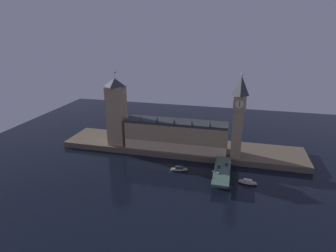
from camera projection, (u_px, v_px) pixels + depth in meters
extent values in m
plane|color=black|center=(171.00, 169.00, 227.55)|extent=(400.00, 400.00, 0.00)
cube|color=brown|center=(181.00, 147.00, 262.43)|extent=(220.00, 42.00, 5.21)
cube|color=tan|center=(176.00, 136.00, 250.31)|extent=(89.95, 19.55, 23.57)
cube|color=beige|center=(174.00, 148.00, 243.73)|extent=(89.95, 0.20, 8.48)
cube|color=#2D3338|center=(176.00, 122.00, 246.05)|extent=(89.95, 17.99, 2.40)
cone|color=#2D3338|center=(141.00, 118.00, 244.07)|extent=(2.40, 2.40, 5.18)
cone|color=#2D3338|center=(157.00, 120.00, 240.63)|extent=(2.40, 2.40, 5.18)
cone|color=#2D3338|center=(174.00, 121.00, 237.19)|extent=(2.40, 2.40, 5.18)
cone|color=#2D3338|center=(192.00, 122.00, 233.75)|extent=(2.40, 2.40, 5.18)
cone|color=#2D3338|center=(210.00, 124.00, 230.31)|extent=(2.40, 2.40, 5.18)
cube|color=tan|center=(237.00, 134.00, 231.26)|extent=(8.30, 8.30, 40.83)
cube|color=tan|center=(240.00, 103.00, 222.60)|extent=(9.79, 9.79, 11.84)
cylinder|color=beige|center=(240.00, 104.00, 218.00)|extent=(6.59, 0.25, 6.59)
cylinder|color=beige|center=(240.00, 101.00, 227.20)|extent=(6.59, 0.25, 6.59)
cylinder|color=beige|center=(246.00, 103.00, 221.45)|extent=(0.25, 6.59, 6.59)
cylinder|color=beige|center=(233.00, 102.00, 223.75)|extent=(0.25, 6.59, 6.59)
cube|color=black|center=(240.00, 104.00, 217.67)|extent=(0.36, 0.10, 4.95)
pyramid|color=#2D3338|center=(241.00, 86.00, 218.06)|extent=(9.79, 9.79, 15.80)
sphere|color=gold|center=(242.00, 74.00, 215.20)|extent=(1.60, 1.60, 1.60)
cube|color=tan|center=(117.00, 116.00, 256.85)|extent=(14.99, 14.99, 54.25)
pyramid|color=#2D3338|center=(115.00, 82.00, 246.77)|extent=(15.29, 15.29, 7.13)
cylinder|color=#99999E|center=(114.00, 75.00, 244.61)|extent=(0.24, 0.24, 6.00)
cube|color=gold|center=(115.00, 72.00, 243.67)|extent=(2.00, 0.08, 1.20)
cube|color=#476656|center=(222.00, 171.00, 211.56)|extent=(12.16, 46.00, 1.40)
cube|color=brown|center=(220.00, 184.00, 200.07)|extent=(10.33, 3.20, 5.63)
cube|color=brown|center=(221.00, 178.00, 208.50)|extent=(10.33, 3.20, 5.63)
cube|color=brown|center=(222.00, 172.00, 216.93)|extent=(10.33, 3.20, 5.63)
cube|color=brown|center=(223.00, 167.00, 225.36)|extent=(10.33, 3.20, 5.63)
cube|color=#235633|center=(219.00, 167.00, 214.22)|extent=(1.96, 4.10, 0.82)
cube|color=black|center=(219.00, 166.00, 214.01)|extent=(1.61, 1.85, 0.45)
cylinder|color=black|center=(218.00, 166.00, 215.69)|extent=(0.22, 0.64, 0.64)
cylinder|color=black|center=(220.00, 167.00, 215.26)|extent=(0.22, 0.64, 0.64)
cylinder|color=black|center=(217.00, 168.00, 213.35)|extent=(0.22, 0.64, 0.64)
cylinder|color=black|center=(220.00, 168.00, 212.93)|extent=(0.22, 0.64, 0.64)
cube|color=silver|center=(218.00, 172.00, 207.04)|extent=(1.75, 4.09, 0.81)
cube|color=black|center=(218.00, 171.00, 206.83)|extent=(1.43, 1.84, 0.45)
cylinder|color=black|center=(217.00, 171.00, 208.48)|extent=(0.22, 0.64, 0.64)
cylinder|color=black|center=(219.00, 171.00, 208.09)|extent=(0.22, 0.64, 0.64)
cylinder|color=black|center=(217.00, 173.00, 206.15)|extent=(0.22, 0.64, 0.64)
cylinder|color=black|center=(219.00, 173.00, 205.77)|extent=(0.22, 0.64, 0.64)
cube|color=navy|center=(226.00, 165.00, 218.05)|extent=(1.84, 3.84, 0.96)
cube|color=black|center=(226.00, 164.00, 217.82)|extent=(1.51, 1.73, 0.45)
cylinder|color=black|center=(227.00, 166.00, 216.87)|extent=(0.22, 0.64, 0.64)
cylinder|color=black|center=(225.00, 165.00, 217.27)|extent=(0.22, 0.64, 0.64)
cylinder|color=black|center=(228.00, 164.00, 219.05)|extent=(0.22, 0.64, 0.64)
cylinder|color=black|center=(225.00, 164.00, 219.46)|extent=(0.22, 0.64, 0.64)
cylinder|color=black|center=(214.00, 173.00, 205.94)|extent=(0.28, 0.28, 0.85)
cylinder|color=gray|center=(214.00, 172.00, 205.68)|extent=(0.38, 0.38, 0.70)
sphere|color=tan|center=(214.00, 171.00, 205.53)|extent=(0.23, 0.23, 0.23)
cylinder|color=black|center=(229.00, 172.00, 206.65)|extent=(0.28, 0.28, 0.87)
cylinder|color=gray|center=(229.00, 171.00, 206.38)|extent=(0.38, 0.38, 0.73)
sphere|color=tan|center=(229.00, 171.00, 206.23)|extent=(0.24, 0.24, 0.24)
cylinder|color=black|center=(216.00, 164.00, 219.24)|extent=(0.28, 0.28, 0.80)
cylinder|color=maroon|center=(216.00, 163.00, 219.00)|extent=(0.38, 0.38, 0.67)
sphere|color=tan|center=(216.00, 163.00, 218.85)|extent=(0.22, 0.22, 0.22)
cylinder|color=#2D3333|center=(213.00, 178.00, 199.08)|extent=(0.56, 0.56, 0.50)
cylinder|color=#2D3333|center=(213.00, 175.00, 198.24)|extent=(0.18, 0.18, 4.61)
sphere|color=#F9E5A3|center=(213.00, 171.00, 197.30)|extent=(0.60, 0.60, 0.60)
sphere|color=#F9E5A3|center=(212.00, 172.00, 197.52)|extent=(0.44, 0.44, 0.44)
sphere|color=#F9E5A3|center=(214.00, 172.00, 197.31)|extent=(0.44, 0.44, 0.44)
cylinder|color=#2D3333|center=(230.00, 170.00, 209.93)|extent=(0.56, 0.56, 0.50)
cylinder|color=#2D3333|center=(230.00, 167.00, 208.88)|extent=(0.18, 0.18, 5.87)
sphere|color=#F9E5A3|center=(231.00, 162.00, 207.74)|extent=(0.60, 0.60, 0.60)
sphere|color=#F9E5A3|center=(230.00, 163.00, 207.95)|extent=(0.44, 0.44, 0.44)
sphere|color=#F9E5A3|center=(231.00, 163.00, 207.75)|extent=(0.44, 0.44, 0.44)
cylinder|color=#2D3333|center=(216.00, 160.00, 226.05)|extent=(0.56, 0.56, 0.50)
cylinder|color=#2D3333|center=(216.00, 157.00, 225.19)|extent=(0.18, 0.18, 4.71)
sphere|color=#F9E5A3|center=(216.00, 154.00, 224.24)|extent=(0.60, 0.60, 0.60)
sphere|color=#F9E5A3|center=(216.00, 154.00, 224.46)|extent=(0.44, 0.44, 0.44)
sphere|color=#F9E5A3|center=(217.00, 154.00, 224.25)|extent=(0.44, 0.44, 0.44)
ellipsoid|color=#B2A893|center=(179.00, 170.00, 224.04)|extent=(14.36, 6.63, 2.02)
cube|color=tan|center=(179.00, 169.00, 223.74)|extent=(12.57, 5.55, 0.24)
cube|color=#2D333D|center=(179.00, 167.00, 223.36)|extent=(6.60, 3.59, 2.02)
ellipsoid|color=#B2A893|center=(248.00, 183.00, 205.43)|extent=(14.05, 5.77, 1.74)
cube|color=tan|center=(248.00, 182.00, 205.17)|extent=(12.33, 4.73, 0.24)
cube|color=silver|center=(248.00, 181.00, 204.84)|extent=(6.40, 3.33, 1.74)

